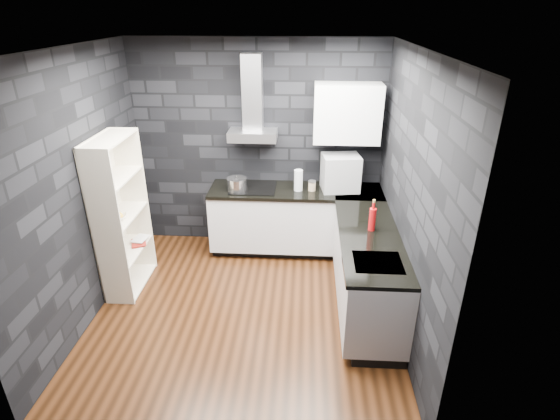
# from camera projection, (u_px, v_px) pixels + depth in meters

# --- Properties ---
(ground) EXTENTS (3.20, 3.20, 0.00)m
(ground) POSITION_uv_depth(u_px,v_px,m) (246.00, 309.00, 4.80)
(ground) COLOR #3C1E0E
(ceiling) EXTENTS (3.20, 3.20, 0.00)m
(ceiling) POSITION_uv_depth(u_px,v_px,m) (235.00, 48.00, 3.65)
(ceiling) COLOR silver
(wall_back) EXTENTS (3.20, 0.05, 2.70)m
(wall_back) POSITION_uv_depth(u_px,v_px,m) (259.00, 147.00, 5.70)
(wall_back) COLOR black
(wall_back) RESTS_ON ground
(wall_front) EXTENTS (3.20, 0.05, 2.70)m
(wall_front) POSITION_uv_depth(u_px,v_px,m) (205.00, 298.00, 2.76)
(wall_front) COLOR black
(wall_front) RESTS_ON ground
(wall_left) EXTENTS (0.05, 3.20, 2.70)m
(wall_left) POSITION_uv_depth(u_px,v_px,m) (78.00, 192.00, 4.32)
(wall_left) COLOR black
(wall_left) RESTS_ON ground
(wall_right) EXTENTS (0.05, 3.20, 2.70)m
(wall_right) POSITION_uv_depth(u_px,v_px,m) (411.00, 200.00, 4.14)
(wall_right) COLOR black
(wall_right) RESTS_ON ground
(toekick_back) EXTENTS (2.18, 0.50, 0.10)m
(toekick_back) POSITION_uv_depth(u_px,v_px,m) (295.00, 245.00, 5.96)
(toekick_back) COLOR black
(toekick_back) RESTS_ON ground
(toekick_right) EXTENTS (0.50, 1.78, 0.10)m
(toekick_right) POSITION_uv_depth(u_px,v_px,m) (368.00, 304.00, 4.80)
(toekick_right) COLOR black
(toekick_right) RESTS_ON ground
(counter_back_cab) EXTENTS (2.20, 0.60, 0.76)m
(counter_back_cab) POSITION_uv_depth(u_px,v_px,m) (295.00, 219.00, 5.74)
(counter_back_cab) COLOR silver
(counter_back_cab) RESTS_ON ground
(counter_right_cab) EXTENTS (0.60, 1.80, 0.76)m
(counter_right_cab) POSITION_uv_depth(u_px,v_px,m) (367.00, 271.00, 4.62)
(counter_right_cab) COLOR silver
(counter_right_cab) RESTS_ON ground
(counter_back_top) EXTENTS (2.20, 0.62, 0.04)m
(counter_back_top) POSITION_uv_depth(u_px,v_px,m) (296.00, 191.00, 5.57)
(counter_back_top) COLOR black
(counter_back_top) RESTS_ON counter_back_cab
(counter_right_top) EXTENTS (0.62, 1.80, 0.04)m
(counter_right_top) POSITION_uv_depth(u_px,v_px,m) (370.00, 238.00, 4.45)
(counter_right_top) COLOR black
(counter_right_top) RESTS_ON counter_right_cab
(counter_corner_top) EXTENTS (0.62, 0.62, 0.04)m
(counter_corner_top) POSITION_uv_depth(u_px,v_px,m) (359.00, 192.00, 5.53)
(counter_corner_top) COLOR black
(counter_corner_top) RESTS_ON counter_right_cab
(hood_body) EXTENTS (0.60, 0.34, 0.12)m
(hood_body) POSITION_uv_depth(u_px,v_px,m) (253.00, 135.00, 5.43)
(hood_body) COLOR silver
(hood_body) RESTS_ON wall_back
(hood_chimney) EXTENTS (0.24, 0.20, 0.90)m
(hood_chimney) POSITION_uv_depth(u_px,v_px,m) (252.00, 92.00, 5.28)
(hood_chimney) COLOR silver
(hood_chimney) RESTS_ON hood_body
(upper_cabinet) EXTENTS (0.80, 0.35, 0.70)m
(upper_cabinet) POSITION_uv_depth(u_px,v_px,m) (347.00, 113.00, 5.24)
(upper_cabinet) COLOR white
(upper_cabinet) RESTS_ON wall_back
(cooktop) EXTENTS (0.58, 0.50, 0.01)m
(cooktop) POSITION_uv_depth(u_px,v_px,m) (253.00, 188.00, 5.59)
(cooktop) COLOR black
(cooktop) RESTS_ON counter_back_top
(sink_rim) EXTENTS (0.44, 0.40, 0.01)m
(sink_rim) POSITION_uv_depth(u_px,v_px,m) (378.00, 263.00, 3.99)
(sink_rim) COLOR silver
(sink_rim) RESTS_ON counter_right_top
(pot) EXTENTS (0.29, 0.29, 0.14)m
(pot) POSITION_uv_depth(u_px,v_px,m) (237.00, 184.00, 5.49)
(pot) COLOR silver
(pot) RESTS_ON cooktop
(glass_vase) EXTENTS (0.14, 0.14, 0.27)m
(glass_vase) POSITION_uv_depth(u_px,v_px,m) (298.00, 180.00, 5.48)
(glass_vase) COLOR white
(glass_vase) RESTS_ON counter_back_top
(storage_jar) EXTENTS (0.11, 0.11, 0.11)m
(storage_jar) POSITION_uv_depth(u_px,v_px,m) (312.00, 186.00, 5.51)
(storage_jar) COLOR tan
(storage_jar) RESTS_ON counter_back_top
(utensil_crock) EXTENTS (0.12, 0.12, 0.13)m
(utensil_crock) POSITION_uv_depth(u_px,v_px,m) (326.00, 183.00, 5.60)
(utensil_crock) COLOR silver
(utensil_crock) RESTS_ON counter_back_top
(appliance_garage) EXTENTS (0.50, 0.41, 0.45)m
(appliance_garage) POSITION_uv_depth(u_px,v_px,m) (340.00, 173.00, 5.46)
(appliance_garage) COLOR #A5A8AC
(appliance_garage) RESTS_ON counter_back_top
(red_bottle) EXTENTS (0.08, 0.08, 0.24)m
(red_bottle) POSITION_uv_depth(u_px,v_px,m) (372.00, 219.00, 4.51)
(red_bottle) COLOR #A80C0F
(red_bottle) RESTS_ON counter_right_top
(bookshelf) EXTENTS (0.50, 0.85, 1.80)m
(bookshelf) POSITION_uv_depth(u_px,v_px,m) (121.00, 216.00, 4.86)
(bookshelf) COLOR silver
(bookshelf) RESTS_ON ground
(fruit_bowl) EXTENTS (0.24, 0.24, 0.05)m
(fruit_bowl) POSITION_uv_depth(u_px,v_px,m) (117.00, 217.00, 4.75)
(fruit_bowl) COLOR white
(fruit_bowl) RESTS_ON bookshelf
(book_red) EXTENTS (0.16, 0.08, 0.22)m
(book_red) POSITION_uv_depth(u_px,v_px,m) (130.00, 237.00, 5.11)
(book_red) COLOR maroon
(book_red) RESTS_ON bookshelf
(book_second) EXTENTS (0.15, 0.04, 0.21)m
(book_second) POSITION_uv_depth(u_px,v_px,m) (134.00, 231.00, 5.19)
(book_second) COLOR #B2B2B2
(book_second) RESTS_ON bookshelf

